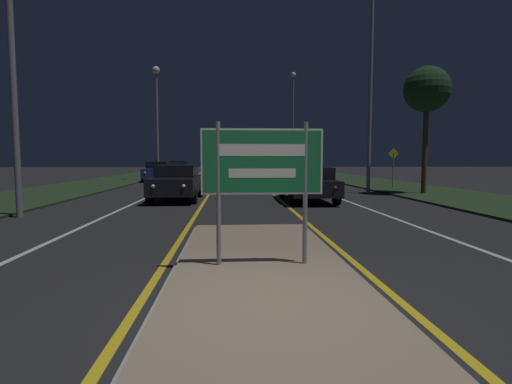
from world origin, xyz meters
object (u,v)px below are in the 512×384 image
(car_approaching_0, at_px, (177,182))
(streetlight_left_far, at_px, (157,103))
(car_approaching_1, at_px, (158,171))
(streetlight_right_near, at_px, (371,48))
(streetlight_left_near, at_px, (9,5))
(car_receding_1, at_px, (274,172))
(highway_sign, at_px, (262,167))
(car_approaching_2, at_px, (179,168))
(streetlight_right_far, at_px, (293,109))
(warning_sign, at_px, (393,164))
(car_receding_0, at_px, (308,183))

(car_approaching_0, bearing_deg, streetlight_left_far, 103.13)
(car_approaching_1, bearing_deg, streetlight_right_near, -42.87)
(streetlight_left_near, relative_size, car_approaching_0, 2.31)
(car_receding_1, bearing_deg, streetlight_left_far, 164.01)
(car_approaching_0, height_order, car_approaching_1, car_approaching_1)
(highway_sign, bearing_deg, streetlight_left_near, 137.97)
(streetlight_left_near, xyz_separation_m, car_approaching_2, (0.75, 29.69, -5.19))
(streetlight_right_far, bearing_deg, car_receding_1, -104.05)
(streetlight_right_near, distance_m, car_receding_1, 11.90)
(highway_sign, distance_m, warning_sign, 18.24)
(car_receding_1, height_order, car_approaching_2, car_approaching_2)
(highway_sign, height_order, car_receding_0, highway_sign)
(streetlight_right_near, relative_size, car_approaching_0, 2.51)
(car_approaching_1, bearing_deg, car_receding_0, -59.81)
(highway_sign, xyz_separation_m, streetlight_left_near, (-6.65, 5.99, 4.42))
(car_approaching_0, bearing_deg, streetlight_right_near, 16.50)
(streetlight_left_near, height_order, streetlight_right_near, streetlight_right_near)
(streetlight_right_far, distance_m, car_approaching_2, 13.71)
(highway_sign, relative_size, warning_sign, 0.97)
(streetlight_right_near, distance_m, warning_sign, 6.66)
(car_approaching_1, bearing_deg, warning_sign, -30.51)
(highway_sign, bearing_deg, warning_sign, 61.65)
(streetlight_left_near, xyz_separation_m, streetlight_right_near, (12.92, 7.30, 0.99))
(streetlight_left_near, distance_m, streetlight_left_far, 19.21)
(streetlight_right_far, relative_size, warning_sign, 4.95)
(streetlight_right_far, height_order, car_approaching_2, streetlight_right_far)
(streetlight_right_far, xyz_separation_m, car_approaching_2, (-12.11, -1.56, -6.23))
(car_receding_1, relative_size, car_approaching_2, 0.94)
(car_receding_0, distance_m, car_receding_1, 12.82)
(car_receding_0, relative_size, warning_sign, 2.09)
(car_receding_1, bearing_deg, streetlight_left_near, -118.89)
(warning_sign, bearing_deg, streetlight_left_near, -146.69)
(car_receding_1, distance_m, car_approaching_2, 15.49)
(streetlight_right_near, bearing_deg, streetlight_left_near, -150.54)
(highway_sign, bearing_deg, car_approaching_2, 99.38)
(streetlight_left_near, xyz_separation_m, streetlight_right_far, (12.86, 31.25, 1.04))
(streetlight_right_near, distance_m, car_approaching_0, 11.25)
(streetlight_left_near, height_order, car_approaching_0, streetlight_left_near)
(streetlight_left_near, height_order, car_approaching_2, streetlight_left_near)
(highway_sign, relative_size, streetlight_right_near, 0.19)
(streetlight_left_far, distance_m, streetlight_right_far, 17.27)
(streetlight_right_near, height_order, car_approaching_1, streetlight_right_near)
(car_approaching_0, bearing_deg, highway_sign, -75.67)
(highway_sign, bearing_deg, car_approaching_0, 104.33)
(car_approaching_2, bearing_deg, streetlight_left_near, -91.45)
(streetlight_left_far, xyz_separation_m, car_approaching_2, (0.22, 10.48, -5.12))
(streetlight_left_far, relative_size, car_approaching_1, 2.07)
(streetlight_right_near, bearing_deg, car_approaching_1, 137.13)
(warning_sign, bearing_deg, car_receding_0, -134.53)
(streetlight_right_near, xyz_separation_m, car_approaching_0, (-8.99, -2.66, -6.23))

